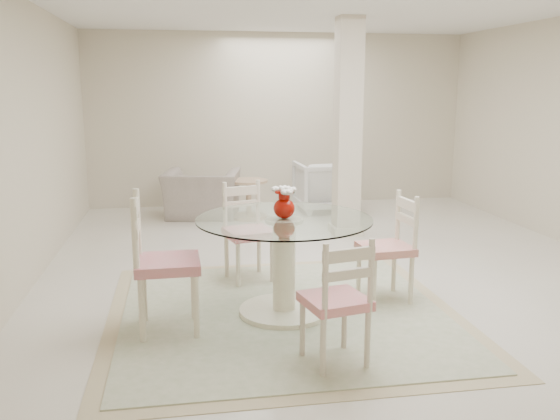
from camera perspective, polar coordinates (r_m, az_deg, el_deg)
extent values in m
plane|color=white|center=(6.38, 5.14, -5.26)|extent=(7.00, 7.00, 0.00)
cube|color=beige|center=(9.54, -0.08, 8.68)|extent=(6.00, 0.02, 2.70)
cube|color=beige|center=(2.91, 23.31, 0.69)|extent=(6.00, 0.02, 2.70)
cube|color=beige|center=(6.09, -23.24, 5.99)|extent=(0.02, 7.00, 2.70)
cube|color=beige|center=(7.51, 6.53, 7.77)|extent=(0.30, 0.30, 2.70)
cube|color=tan|center=(5.02, 0.39, -9.98)|extent=(2.89, 2.89, 0.01)
cube|color=beige|center=(5.01, 0.39, -9.89)|extent=(2.65, 2.65, 0.01)
cylinder|color=#F1EDC6|center=(5.01, 0.39, -9.72)|extent=(0.75, 0.75, 0.05)
cylinder|color=#F1EDC6|center=(4.88, 0.39, -5.34)|extent=(0.19, 0.19, 0.77)
cylinder|color=#F1EDC6|center=(4.78, 0.40, -1.14)|extent=(0.31, 0.31, 0.03)
cylinder|color=white|center=(4.78, 0.40, -0.88)|extent=(1.43, 1.43, 0.01)
ellipsoid|color=#AA0F05|center=(4.76, 0.40, 0.16)|extent=(0.17, 0.17, 0.16)
cylinder|color=#AA0F05|center=(4.74, 0.40, 1.37)|extent=(0.09, 0.09, 0.05)
cylinder|color=#AA0F05|center=(4.73, 0.40, 1.77)|extent=(0.15, 0.15, 0.02)
ellipsoid|color=white|center=(4.73, 0.40, 2.05)|extent=(0.10, 0.10, 0.05)
ellipsoid|color=white|center=(4.76, 0.99, 1.94)|extent=(0.10, 0.10, 0.05)
ellipsoid|color=white|center=(4.75, -0.23, 1.98)|extent=(0.10, 0.10, 0.05)
ellipsoid|color=white|center=(4.68, 0.63, 1.72)|extent=(0.10, 0.10, 0.05)
cylinder|color=#F5E9CA|center=(5.42, 7.58, -5.96)|extent=(0.04, 0.04, 0.44)
cylinder|color=#F5E9CA|center=(5.12, 9.04, -7.08)|extent=(0.04, 0.04, 0.44)
cylinder|color=#F5E9CA|center=(5.56, 10.90, -5.63)|extent=(0.04, 0.04, 0.44)
cylinder|color=#F5E9CA|center=(5.26, 12.51, -6.69)|extent=(0.04, 0.04, 0.44)
cube|color=#B42113|center=(5.27, 10.10, -3.69)|extent=(0.46, 0.46, 0.07)
cube|color=#F5E9CA|center=(5.27, 12.12, -0.16)|extent=(0.08, 0.39, 0.52)
cylinder|color=beige|center=(5.58, -4.05, -5.36)|extent=(0.04, 0.04, 0.44)
cylinder|color=beige|center=(5.70, -0.77, -4.97)|extent=(0.04, 0.04, 0.44)
cylinder|color=beige|center=(5.90, -5.17, -4.45)|extent=(0.04, 0.04, 0.44)
cylinder|color=beige|center=(6.01, -2.03, -4.10)|extent=(0.04, 0.04, 0.44)
cube|color=red|center=(5.73, -3.03, -2.27)|extent=(0.51, 0.51, 0.07)
cube|color=beige|center=(5.84, -3.72, 1.21)|extent=(0.38, 0.13, 0.52)
cylinder|color=#F5EBC9|center=(4.51, -8.07, -9.26)|extent=(0.05, 0.05, 0.50)
cylinder|color=#F5EBC9|center=(4.88, -8.30, -7.62)|extent=(0.05, 0.05, 0.50)
cylinder|color=#F5EBC9|center=(4.51, -13.15, -9.45)|extent=(0.05, 0.05, 0.50)
cylinder|color=#F5EBC9|center=(4.88, -12.97, -7.79)|extent=(0.05, 0.05, 0.50)
cube|color=#B61323|center=(4.60, -10.76, -5.11)|extent=(0.49, 0.49, 0.08)
cube|color=#F5EBC9|center=(4.52, -13.71, -0.74)|extent=(0.06, 0.44, 0.59)
cylinder|color=beige|center=(4.34, 6.21, -10.69)|extent=(0.04, 0.04, 0.42)
cylinder|color=beige|center=(4.20, 2.17, -11.38)|extent=(0.04, 0.04, 0.42)
cylinder|color=beige|center=(4.07, 8.41, -12.28)|extent=(0.04, 0.04, 0.42)
cylinder|color=beige|center=(3.93, 4.16, -13.10)|extent=(0.04, 0.04, 0.42)
cube|color=red|center=(4.04, 5.30, -8.70)|extent=(0.48, 0.48, 0.06)
cube|color=beige|center=(3.79, 6.64, -5.25)|extent=(0.36, 0.12, 0.49)
imported|color=#A09184|center=(8.65, -7.51, 1.52)|extent=(1.20, 1.10, 0.68)
imported|color=silver|center=(9.01, 4.26, 2.29)|extent=(0.85, 0.87, 0.77)
cylinder|color=tan|center=(8.54, -3.01, -0.70)|extent=(0.52, 0.52, 0.04)
cylinder|color=tan|center=(8.49, -3.03, 1.03)|extent=(0.08, 0.08, 0.50)
cylinder|color=tan|center=(8.45, -3.04, 2.80)|extent=(0.54, 0.54, 0.03)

